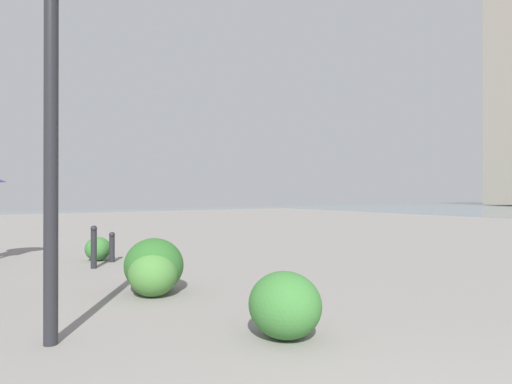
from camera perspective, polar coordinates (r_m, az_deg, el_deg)
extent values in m
cylinder|color=#232328|center=(4.87, -25.55, 4.31)|extent=(0.14, 0.14, 3.84)
cylinder|color=#232328|center=(9.51, -20.72, -7.14)|extent=(0.12, 0.12, 0.78)
sphere|color=#232328|center=(9.47, -20.71, -4.56)|extent=(0.13, 0.13, 0.13)
cylinder|color=#232328|center=(10.26, -18.56, -7.22)|extent=(0.12, 0.12, 0.57)
sphere|color=#232328|center=(10.23, -18.56, -5.40)|extent=(0.13, 0.13, 0.13)
ellipsoid|color=#477F38|center=(6.73, -13.53, -10.48)|extent=(0.80, 0.72, 0.68)
ellipsoid|color=#2D6628|center=(6.96, -13.39, -9.45)|extent=(1.00, 0.90, 0.85)
ellipsoid|color=#387533|center=(10.59, -20.23, -7.08)|extent=(0.64, 0.57, 0.54)
ellipsoid|color=#387533|center=(4.74, 3.85, -14.70)|extent=(0.83, 0.75, 0.71)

